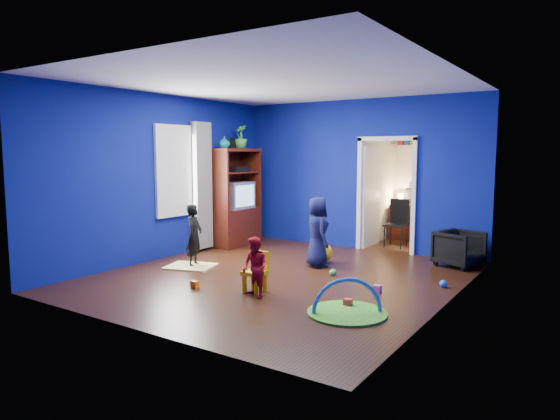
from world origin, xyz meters
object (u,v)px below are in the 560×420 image
Objects in this scene: child_black at (194,235)px; hopper_ball at (322,253)px; play_mat at (347,313)px; folding_chair at (396,224)px; vase at (224,142)px; child_navy at (317,232)px; crt_tv at (236,195)px; toddler_red at (255,268)px; armchair at (459,249)px; study_desk at (412,223)px; tv_armoire at (234,197)px; kid_chair at (255,274)px.

child_black is 2.86× the size of hopper_ball.
folding_chair reaches higher than play_mat.
vase is 0.26× the size of folding_chair.
crt_tv is (-2.32, 0.78, 0.44)m from child_navy.
child_black is at bearing 175.29° from toddler_red.
crt_tv is at bearing -3.80° from child_black.
play_mat is at bearing -170.32° from armchair.
vase is at bearing 0.58° from child_black.
play_mat is at bearing -78.97° from study_desk.
play_mat is (1.30, 0.05, -0.38)m from toddler_red.
crt_tv reaches higher than folding_chair.
child_navy reaches higher than play_mat.
toddler_red is 1.36m from play_mat.
child_navy is at bearing -100.90° from folding_chair.
armchair is 0.64× the size of child_black.
child_black is at bearing 165.27° from play_mat.
study_desk is (0.46, 3.35, -0.20)m from child_navy.
tv_armoire reaches higher than folding_chair.
armchair is 1.87m from folding_chair.
crt_tv is (0.04, 0.30, -1.06)m from vase.
kid_chair is at bearing -94.64° from study_desk.
crt_tv is at bearing -137.26° from study_desk.
vase is 3.78m from kid_chair.
armchair is at bearing 6.72° from tv_armoire.
child_navy is 1.66× the size of crt_tv.
crt_tv reaches higher than child_navy.
vase reaches higher than child_navy.
hopper_ball is 0.38× the size of play_mat.
play_mat is (1.49, -1.94, -0.57)m from child_navy.
child_black is 4.37× the size of vase.
hopper_ball is 3.15m from study_desk.
armchair is 0.72× the size of folding_chair.
armchair is 2.55m from study_desk.
kid_chair is 4.21m from folding_chair.
toddler_red is 3.80m from crt_tv.
kid_chair is 0.54× the size of folding_chair.
folding_chair reaches higher than study_desk.
child_black is 3.35m from play_mat.
toddler_red is at bearing -44.15° from vase.
play_mat is at bearing -35.55° from crt_tv.
crt_tv is 2.48m from hopper_ball.
toddler_red is 1.59× the size of kid_chair.
vase reaches higher than kid_chair.
hopper_ball is (2.31, -0.23, -1.90)m from vase.
child_navy is 2.84m from vase.
child_navy is at bearing -18.59° from crt_tv.
tv_armoire is 2.13× the size of folding_chair.
child_navy reaches higher than child_black.
tv_armoire is (-0.65, 1.88, 0.46)m from child_black.
child_black reaches higher than hopper_ball.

